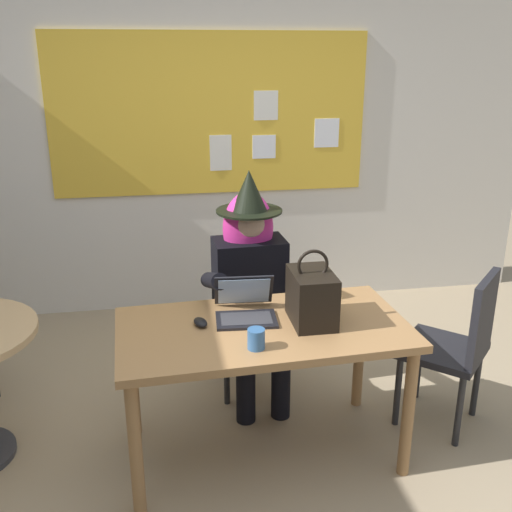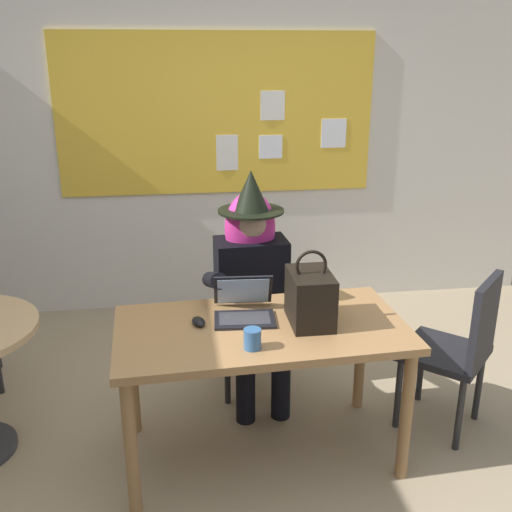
{
  "view_description": "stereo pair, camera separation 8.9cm",
  "coord_description": "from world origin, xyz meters",
  "px_view_note": "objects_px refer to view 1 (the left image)",
  "views": [
    {
      "loc": [
        -0.43,
        -2.48,
        2.02
      ],
      "look_at": [
        0.06,
        0.41,
        0.99
      ],
      "focal_mm": 41.4,
      "sensor_mm": 36.0,
      "label": 1
    },
    {
      "loc": [
        -0.34,
        -2.5,
        2.02
      ],
      "look_at": [
        0.06,
        0.41,
        0.99
      ],
      "focal_mm": 41.4,
      "sensor_mm": 36.0,
      "label": 2
    }
  ],
  "objects_px": {
    "computer_mouse": "(200,322)",
    "chair_extra_corner": "(458,342)",
    "person_costumed": "(252,274)",
    "handbag": "(312,297)",
    "chair_at_desk": "(248,308)",
    "coffee_mug": "(256,339)",
    "desk_main": "(263,342)",
    "laptop": "(245,308)"
  },
  "relations": [
    {
      "from": "computer_mouse",
      "to": "chair_extra_corner",
      "type": "xyz_separation_m",
      "value": [
        1.39,
        0.01,
        -0.24
      ]
    },
    {
      "from": "chair_at_desk",
      "to": "person_costumed",
      "type": "relative_size",
      "value": 0.65
    },
    {
      "from": "chair_at_desk",
      "to": "chair_extra_corner",
      "type": "relative_size",
      "value": 0.98
    },
    {
      "from": "handbag",
      "to": "coffee_mug",
      "type": "relative_size",
      "value": 3.98
    },
    {
      "from": "chair_at_desk",
      "to": "handbag",
      "type": "xyz_separation_m",
      "value": [
        0.2,
        -0.73,
        0.37
      ]
    },
    {
      "from": "handbag",
      "to": "coffee_mug",
      "type": "height_order",
      "value": "handbag"
    },
    {
      "from": "chair_extra_corner",
      "to": "handbag",
      "type": "bearing_deg",
      "value": 47.72
    },
    {
      "from": "chair_at_desk",
      "to": "handbag",
      "type": "relative_size",
      "value": 2.37
    },
    {
      "from": "chair_at_desk",
      "to": "laptop",
      "type": "relative_size",
      "value": 2.74
    },
    {
      "from": "desk_main",
      "to": "coffee_mug",
      "type": "bearing_deg",
      "value": -108.32
    },
    {
      "from": "handbag",
      "to": "chair_extra_corner",
      "type": "distance_m",
      "value": 0.92
    },
    {
      "from": "laptop",
      "to": "handbag",
      "type": "bearing_deg",
      "value": -16.4
    },
    {
      "from": "coffee_mug",
      "to": "chair_extra_corner",
      "type": "distance_m",
      "value": 1.22
    },
    {
      "from": "desk_main",
      "to": "computer_mouse",
      "type": "height_order",
      "value": "computer_mouse"
    },
    {
      "from": "person_costumed",
      "to": "laptop",
      "type": "distance_m",
      "value": 0.5
    },
    {
      "from": "chair_at_desk",
      "to": "chair_extra_corner",
      "type": "xyz_separation_m",
      "value": [
        1.05,
        -0.67,
        0.02
      ]
    },
    {
      "from": "person_costumed",
      "to": "handbag",
      "type": "xyz_separation_m",
      "value": [
        0.2,
        -0.61,
        0.1
      ]
    },
    {
      "from": "coffee_mug",
      "to": "handbag",
      "type": "bearing_deg",
      "value": 36.01
    },
    {
      "from": "coffee_mug",
      "to": "person_costumed",
      "type": "bearing_deg",
      "value": 82.13
    },
    {
      "from": "person_costumed",
      "to": "handbag",
      "type": "relative_size",
      "value": 3.64
    },
    {
      "from": "coffee_mug",
      "to": "chair_extra_corner",
      "type": "bearing_deg",
      "value": 14.0
    },
    {
      "from": "computer_mouse",
      "to": "chair_extra_corner",
      "type": "relative_size",
      "value": 0.11
    },
    {
      "from": "person_costumed",
      "to": "coffee_mug",
      "type": "height_order",
      "value": "person_costumed"
    },
    {
      "from": "person_costumed",
      "to": "coffee_mug",
      "type": "relative_size",
      "value": 14.49
    },
    {
      "from": "chair_at_desk",
      "to": "coffee_mug",
      "type": "height_order",
      "value": "chair_at_desk"
    },
    {
      "from": "computer_mouse",
      "to": "handbag",
      "type": "bearing_deg",
      "value": -20.58
    },
    {
      "from": "desk_main",
      "to": "coffee_mug",
      "type": "distance_m",
      "value": 0.27
    },
    {
      "from": "desk_main",
      "to": "chair_extra_corner",
      "type": "distance_m",
      "value": 1.09
    },
    {
      "from": "chair_at_desk",
      "to": "laptop",
      "type": "bearing_deg",
      "value": -10.42
    },
    {
      "from": "chair_at_desk",
      "to": "computer_mouse",
      "type": "height_order",
      "value": "chair_at_desk"
    },
    {
      "from": "desk_main",
      "to": "handbag",
      "type": "xyz_separation_m",
      "value": [
        0.24,
        0.01,
        0.22
      ]
    },
    {
      "from": "laptop",
      "to": "handbag",
      "type": "height_order",
      "value": "handbag"
    },
    {
      "from": "desk_main",
      "to": "chair_at_desk",
      "type": "height_order",
      "value": "chair_at_desk"
    },
    {
      "from": "desk_main",
      "to": "chair_extra_corner",
      "type": "bearing_deg",
      "value": 3.42
    },
    {
      "from": "person_costumed",
      "to": "computer_mouse",
      "type": "distance_m",
      "value": 0.66
    },
    {
      "from": "chair_at_desk",
      "to": "chair_extra_corner",
      "type": "bearing_deg",
      "value": 56.97
    },
    {
      "from": "chair_at_desk",
      "to": "chair_extra_corner",
      "type": "height_order",
      "value": "chair_extra_corner"
    },
    {
      "from": "laptop",
      "to": "computer_mouse",
      "type": "distance_m",
      "value": 0.24
    },
    {
      "from": "chair_at_desk",
      "to": "computer_mouse",
      "type": "distance_m",
      "value": 0.8
    },
    {
      "from": "chair_at_desk",
      "to": "computer_mouse",
      "type": "relative_size",
      "value": 8.61
    },
    {
      "from": "computer_mouse",
      "to": "coffee_mug",
      "type": "bearing_deg",
      "value": -66.01
    },
    {
      "from": "desk_main",
      "to": "chair_extra_corner",
      "type": "relative_size",
      "value": 1.59
    }
  ]
}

